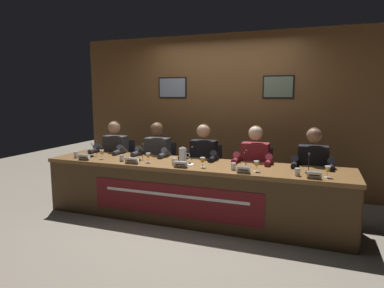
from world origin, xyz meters
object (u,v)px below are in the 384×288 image
(nameplate_far_left, at_px, (84,157))
(juice_glass_far_right, at_px, (328,170))
(panelist_center, at_px, (202,160))
(panelist_right, at_px, (254,164))
(chair_far_left, at_px, (120,169))
(water_cup_left, at_px, (122,158))
(panelist_far_left, at_px, (113,154))
(chair_right, at_px, (256,181))
(panelist_left, at_px, (155,157))
(water_cup_right, at_px, (233,167))
(microphone_right, at_px, (245,162))
(microphone_left, at_px, (140,155))
(chair_far_right, at_px, (312,186))
(nameplate_right, at_px, (244,170))
(juice_glass_right, at_px, (256,164))
(conference_table, at_px, (189,182))
(juice_glass_left, at_px, (148,156))
(chair_center, at_px, (206,176))
(panelist_far_right, at_px, (312,168))
(chair_left, at_px, (161,172))
(juice_glass_center, at_px, (203,160))
(juice_glass_far_left, at_px, (102,153))
(microphone_far_left, at_px, (93,151))
(water_cup_center, at_px, (174,162))
(nameplate_left, at_px, (132,160))
(water_cup_far_right, at_px, (297,172))
(document_stack_center, at_px, (185,164))
(water_cup_far_left, at_px, (76,155))

(nameplate_far_left, relative_size, juice_glass_far_right, 1.36)
(panelist_center, relative_size, panelist_right, 1.00)
(chair_far_left, height_order, water_cup_left, chair_far_left)
(panelist_far_left, distance_m, chair_right, 2.23)
(panelist_left, distance_m, chair_right, 1.51)
(panelist_left, relative_size, water_cup_right, 14.25)
(panelist_far_left, bearing_deg, microphone_right, -12.15)
(microphone_left, height_order, chair_far_right, microphone_left)
(nameplate_far_left, bearing_deg, nameplate_right, -0.14)
(juice_glass_right, bearing_deg, microphone_right, 142.97)
(conference_table, height_order, panelist_left, panelist_left)
(conference_table, bearing_deg, juice_glass_left, -176.09)
(chair_far_left, xyz_separation_m, juice_glass_far_right, (3.10, -0.80, 0.40))
(chair_far_left, height_order, chair_center, same)
(nameplate_far_left, distance_m, panelist_far_right, 3.01)
(chair_left, xyz_separation_m, water_cup_left, (-0.19, -0.80, 0.35))
(panelist_left, xyz_separation_m, juice_glass_center, (0.95, -0.60, 0.12))
(juice_glass_far_left, relative_size, nameplate_right, 0.79)
(microphone_far_left, height_order, panelist_right, panelist_right)
(chair_far_left, bearing_deg, water_cup_left, -55.81)
(water_cup_center, bearing_deg, nameplate_left, -167.28)
(panelist_far_left, bearing_deg, microphone_far_left, -94.04)
(chair_left, relative_size, chair_center, 1.00)
(water_cup_far_right, bearing_deg, nameplate_far_left, -178.38)
(chair_right, xyz_separation_m, document_stack_center, (-0.78, -0.73, 0.32))
(nameplate_left, bearing_deg, chair_right, 31.74)
(water_cup_center, relative_size, juice_glass_right, 0.69)
(conference_table, bearing_deg, nameplate_far_left, -172.17)
(panelist_right, distance_m, document_stack_center, 0.94)
(water_cup_far_left, xyz_separation_m, chair_center, (1.66, 0.82, -0.35))
(panelist_far_left, distance_m, water_cup_far_left, 0.65)
(chair_right, distance_m, water_cup_right, 0.88)
(juice_glass_center, height_order, document_stack_center, juice_glass_center)
(chair_left, relative_size, water_cup_left, 10.40)
(water_cup_far_right, bearing_deg, nameplate_left, -178.25)
(juice_glass_left, xyz_separation_m, microphone_left, (-0.17, 0.09, -0.01))
(nameplate_right, distance_m, water_cup_far_right, 0.58)
(nameplate_far_left, distance_m, juice_glass_far_right, 3.08)
(panelist_center, distance_m, panelist_right, 0.73)
(water_cup_right, bearing_deg, chair_center, 126.72)
(chair_far_right, bearing_deg, microphone_far_left, -167.78)
(chair_far_left, relative_size, panelist_left, 0.73)
(juice_glass_right, bearing_deg, microphone_far_left, 176.53)
(panelist_center, bearing_deg, juice_glass_right, -34.21)
(water_cup_left, height_order, juice_glass_right, juice_glass_right)
(juice_glass_far_left, xyz_separation_m, document_stack_center, (1.23, 0.03, -0.08))
(chair_center, bearing_deg, juice_glass_center, -75.06)
(water_cup_center, height_order, water_cup_right, same)
(panelist_right, xyz_separation_m, juice_glass_far_right, (0.89, -0.60, 0.12))
(juice_glass_far_right, distance_m, document_stack_center, 1.67)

